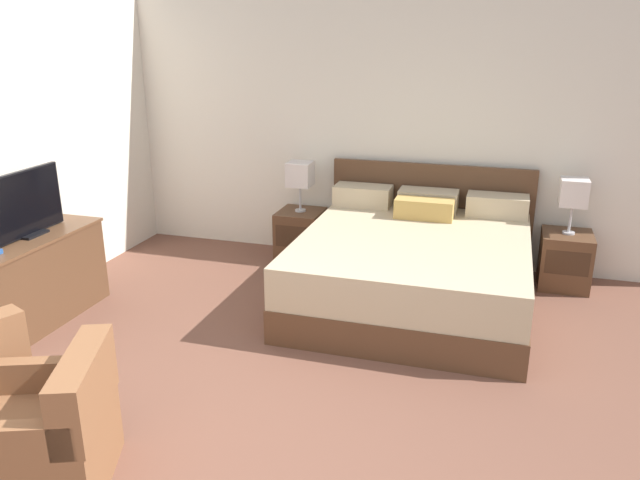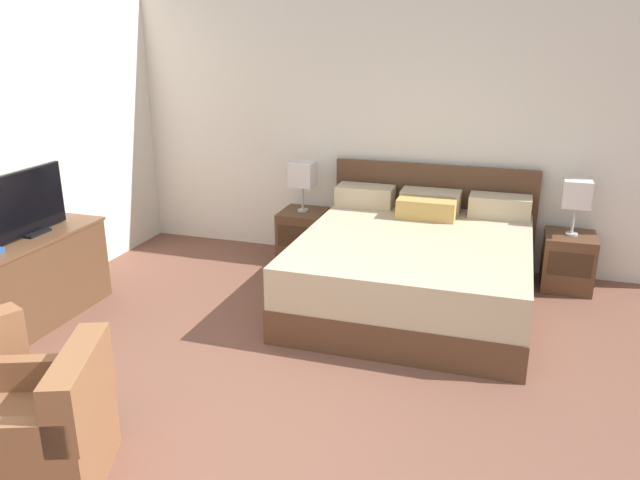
% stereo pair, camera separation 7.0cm
% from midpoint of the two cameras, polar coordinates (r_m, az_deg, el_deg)
% --- Properties ---
extents(wall_back, '(6.29, 0.06, 2.71)m').
position_cam_midpoint_polar(wall_back, '(6.32, 4.57, 10.32)').
color(wall_back, silver).
rests_on(wall_back, ground).
extents(bed, '(1.97, 2.13, 1.03)m').
position_cam_midpoint_polar(bed, '(5.44, 8.19, -2.39)').
color(bed, brown).
rests_on(bed, ground).
extents(nightstand_left, '(0.44, 0.47, 0.51)m').
position_cam_midpoint_polar(nightstand_left, '(6.44, -2.10, 0.47)').
color(nightstand_left, brown).
rests_on(nightstand_left, ground).
extents(nightstand_right, '(0.44, 0.47, 0.51)m').
position_cam_midpoint_polar(nightstand_right, '(6.15, 21.17, -1.71)').
color(nightstand_right, brown).
rests_on(nightstand_right, ground).
extents(table_lamp_left, '(0.24, 0.24, 0.51)m').
position_cam_midpoint_polar(table_lamp_left, '(6.28, -2.16, 5.98)').
color(table_lamp_left, '#B7B7BC').
rests_on(table_lamp_left, nightstand_left).
extents(table_lamp_right, '(0.24, 0.24, 0.51)m').
position_cam_midpoint_polar(table_lamp_right, '(5.98, 21.87, 4.00)').
color(table_lamp_right, '#B7B7BC').
rests_on(table_lamp_right, nightstand_right).
extents(dresser, '(0.52, 1.28, 0.72)m').
position_cam_midpoint_polar(dresser, '(5.53, -25.17, -3.20)').
color(dresser, brown).
rests_on(dresser, ground).
extents(tv, '(0.18, 0.76, 0.52)m').
position_cam_midpoint_polar(tv, '(5.39, -25.64, 2.93)').
color(tv, black).
rests_on(tv, dresser).
extents(armchair_companion, '(0.89, 0.89, 0.76)m').
position_cam_midpoint_polar(armchair_companion, '(3.63, -24.36, -16.30)').
color(armchair_companion, brown).
rests_on(armchair_companion, ground).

